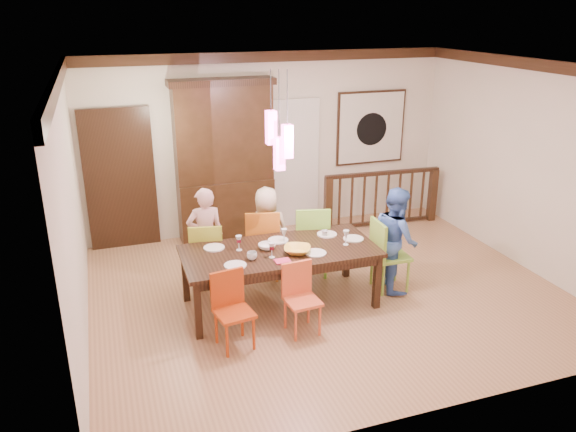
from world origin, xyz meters
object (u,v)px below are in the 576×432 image
object	(u,v)px
chair_far_left	(206,250)
person_end_right	(396,239)
dining_table	(280,255)
china_hutch	(224,161)
chair_end_right	(391,250)
balustrade	(382,197)
person_far_mid	(267,232)
person_far_left	(206,237)

from	to	relation	value
chair_far_left	person_end_right	size ratio (longest dim) A/B	0.68
dining_table	china_hutch	bearing A→B (deg)	93.48
chair_far_left	chair_end_right	world-z (taller)	chair_end_right
balustrade	person_end_right	distance (m)	2.31
chair_far_left	dining_table	bearing A→B (deg)	147.57
chair_far_left	balustrade	distance (m)	3.53
chair_far_left	person_far_mid	distance (m)	0.89
person_far_left	dining_table	bearing A→B (deg)	130.88
china_hutch	person_far_mid	xyz separation A→B (m)	(0.23, -1.53, -0.64)
dining_table	person_end_right	size ratio (longest dim) A/B	1.72
dining_table	chair_end_right	xyz separation A→B (m)	(1.51, -0.06, -0.12)
dining_table	person_end_right	bearing A→B (deg)	-1.19
china_hutch	person_far_left	size ratio (longest dim) A/B	1.88
chair_end_right	china_hutch	bearing A→B (deg)	35.62
china_hutch	chair_far_left	bearing A→B (deg)	-111.15
dining_table	chair_far_left	bearing A→B (deg)	136.72
dining_table	chair_end_right	world-z (taller)	chair_end_right
chair_far_left	person_far_left	size ratio (longest dim) A/B	0.70
person_far_mid	person_far_left	bearing A→B (deg)	6.64
china_hutch	person_far_mid	bearing A→B (deg)	-81.60
chair_far_left	person_far_left	bearing A→B (deg)	-87.71
person_end_right	china_hutch	bearing A→B (deg)	41.38
person_far_mid	china_hutch	bearing A→B (deg)	-75.57
dining_table	person_end_right	xyz separation A→B (m)	(1.57, -0.05, 0.02)
person_far_left	person_far_mid	distance (m)	0.85
china_hutch	person_far_mid	size ratio (longest dim) A/B	2.01
balustrade	person_far_mid	world-z (taller)	person_far_mid
chair_end_right	person_far_mid	distance (m)	1.70
china_hutch	balustrade	distance (m)	2.76
chair_end_right	china_hutch	size ratio (longest dim) A/B	0.38
chair_far_left	person_far_left	xyz separation A→B (m)	(0.02, 0.14, 0.14)
balustrade	person_end_right	bearing A→B (deg)	-110.13
balustrade	person_end_right	xyz separation A→B (m)	(-0.92, -2.11, 0.20)
dining_table	person_far_mid	xyz separation A→B (m)	(0.10, 0.89, -0.04)
chair_end_right	person_far_left	bearing A→B (deg)	69.57
chair_end_right	china_hutch	xyz separation A→B (m)	(-1.63, 2.48, 0.72)
dining_table	china_hutch	distance (m)	2.49
dining_table	chair_end_right	bearing A→B (deg)	-1.86
chair_end_right	dining_table	bearing A→B (deg)	89.83
dining_table	china_hutch	xyz separation A→B (m)	(-0.13, 2.41, 0.60)
balustrade	china_hutch	bearing A→B (deg)	175.90
chair_far_left	balustrade	bearing A→B (deg)	-146.55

